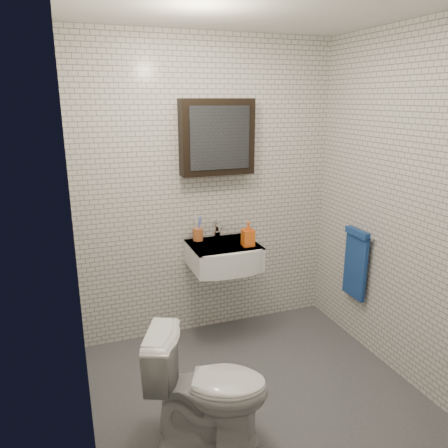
# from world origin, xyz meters

# --- Properties ---
(ground) EXTENTS (2.20, 2.00, 0.01)m
(ground) POSITION_xyz_m (0.00, 0.00, 0.01)
(ground) COLOR #494B51
(ground) RESTS_ON ground
(room_shell) EXTENTS (2.22, 2.02, 2.51)m
(room_shell) POSITION_xyz_m (0.00, 0.00, 1.47)
(room_shell) COLOR silver
(room_shell) RESTS_ON ground
(washbasin) EXTENTS (0.55, 0.50, 0.20)m
(washbasin) POSITION_xyz_m (0.05, 0.73, 0.76)
(washbasin) COLOR white
(washbasin) RESTS_ON room_shell
(faucet) EXTENTS (0.06, 0.20, 0.15)m
(faucet) POSITION_xyz_m (0.05, 0.93, 0.92)
(faucet) COLOR silver
(faucet) RESTS_ON washbasin
(mirror_cabinet) EXTENTS (0.60, 0.15, 0.60)m
(mirror_cabinet) POSITION_xyz_m (0.05, 0.93, 1.70)
(mirror_cabinet) COLOR black
(mirror_cabinet) RESTS_ON room_shell
(towel_rail) EXTENTS (0.09, 0.30, 0.58)m
(towel_rail) POSITION_xyz_m (1.04, 0.35, 0.72)
(towel_rail) COLOR silver
(towel_rail) RESTS_ON room_shell
(toothbrush_cup) EXTENTS (0.11, 0.11, 0.23)m
(toothbrush_cup) POSITION_xyz_m (-0.12, 0.94, 0.91)
(toothbrush_cup) COLOR #BB612E
(toothbrush_cup) RESTS_ON washbasin
(soap_bottle) EXTENTS (0.10, 0.10, 0.20)m
(soap_bottle) POSITION_xyz_m (0.22, 0.66, 0.95)
(soap_bottle) COLOR orange
(soap_bottle) RESTS_ON washbasin
(toilet) EXTENTS (0.81, 0.65, 0.72)m
(toilet) POSITION_xyz_m (-0.44, -0.30, 0.36)
(toilet) COLOR silver
(toilet) RESTS_ON ground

